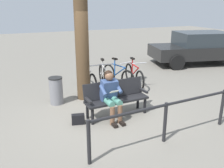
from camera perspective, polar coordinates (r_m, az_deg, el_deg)
ground_plane at (r=6.23m, az=-1.52°, el=-7.27°), size 40.00×40.00×0.00m
bench at (r=6.06m, az=0.81°, el=-2.78°), size 1.62×0.54×0.87m
person_reading at (r=5.78m, az=-0.31°, el=-2.17°), size 0.50×0.78×1.20m
handbag at (r=5.80m, az=-7.94°, el=-8.16°), size 0.32×0.21×0.24m
tree_trunk at (r=6.89m, az=-7.16°, el=12.06°), size 0.38×0.38×3.91m
litter_bin at (r=6.96m, az=-12.95°, el=-1.52°), size 0.38×0.38×0.77m
bicycle_green at (r=8.35m, az=5.18°, el=2.03°), size 0.48×1.67×0.94m
bicycle_purple at (r=8.30m, az=1.42°, el=2.00°), size 0.57×1.64×0.94m
bicycle_red at (r=8.17m, az=-2.00°, el=1.72°), size 0.53×1.66×0.94m
bicycle_orange at (r=7.99m, az=-5.83°, el=1.26°), size 0.48×1.68×0.94m
railing_fence at (r=4.97m, az=12.44°, el=-7.03°), size 3.34×0.24×0.85m
parked_car at (r=12.07m, az=19.62°, el=8.12°), size 4.51×2.76×1.47m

